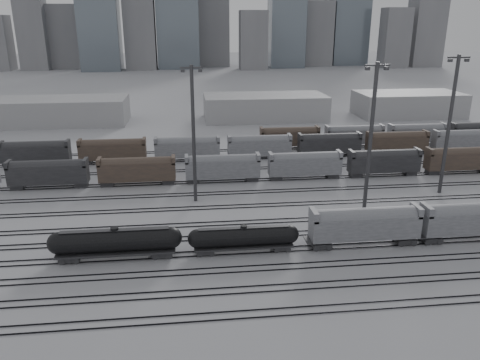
{
  "coord_description": "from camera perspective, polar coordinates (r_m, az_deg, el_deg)",
  "views": [
    {
      "loc": [
        -15.73,
        -58.09,
        30.98
      ],
      "look_at": [
        -6.74,
        20.8,
        4.0
      ],
      "focal_mm": 35.0,
      "sensor_mm": 36.0,
      "label": 1
    }
  ],
  "objects": [
    {
      "name": "warehouse_right",
      "position": [
        172.91,
        19.8,
        8.7
      ],
      "size": [
        35.0,
        18.0,
        8.0
      ],
      "primitive_type": "cube",
      "color": "#AFAFB2",
      "rests_on": "ground"
    },
    {
      "name": "tracks",
      "position": [
        83.16,
        4.88,
        -3.12
      ],
      "size": [
        220.0,
        71.5,
        0.16
      ],
      "color": "black",
      "rests_on": "ground"
    },
    {
      "name": "bg_string_far",
      "position": [
        128.2,
        17.31,
        5.22
      ],
      "size": [
        66.0,
        3.0,
        5.6
      ],
      "color": "brown",
      "rests_on": "ground"
    },
    {
      "name": "ground",
      "position": [
        67.69,
        7.77,
        -8.66
      ],
      "size": [
        900.0,
        900.0,
        0.0
      ],
      "primitive_type": "plane",
      "color": "silver",
      "rests_on": "ground"
    },
    {
      "name": "light_mast_c",
      "position": [
        78.54,
        15.64,
        5.08
      ],
      "size": [
        4.02,
        0.64,
        25.12
      ],
      "color": "#3B3B3E",
      "rests_on": "ground"
    },
    {
      "name": "skyline",
      "position": [
        339.15,
        -2.13,
        19.39
      ],
      "size": [
        316.0,
        22.4,
        95.0
      ],
      "color": "gray",
      "rests_on": "ground"
    },
    {
      "name": "hopper_car_b",
      "position": [
        77.24,
        26.6,
        -4.18
      ],
      "size": [
        15.82,
        3.14,
        5.66
      ],
      "color": "black",
      "rests_on": "ground"
    },
    {
      "name": "hopper_car_a",
      "position": [
        69.72,
        14.98,
        -5.11
      ],
      "size": [
        15.92,
        3.16,
        5.69
      ],
      "color": "black",
      "rests_on": "ground"
    },
    {
      "name": "tank_car_b",
      "position": [
        66.11,
        0.46,
        -7.0
      ],
      "size": [
        15.72,
        2.62,
        3.88
      ],
      "color": "black",
      "rests_on": "ground"
    },
    {
      "name": "light_mast_b",
      "position": [
        81.91,
        -5.7,
        5.87
      ],
      "size": [
        3.87,
        0.62,
        24.18
      ],
      "color": "#3B3B3E",
      "rests_on": "ground"
    },
    {
      "name": "bg_string_mid",
      "position": [
        114.83,
        10.82,
        4.22
      ],
      "size": [
        151.0,
        3.0,
        5.6
      ],
      "color": "black",
      "rests_on": "ground"
    },
    {
      "name": "light_mast_d",
      "position": [
        93.67,
        24.17,
        6.41
      ],
      "size": [
        4.09,
        0.65,
        25.57
      ],
      "color": "#3B3B3E",
      "rests_on": "ground"
    },
    {
      "name": "tank_car_a",
      "position": [
        66.37,
        -14.93,
        -7.25
      ],
      "size": [
        18.03,
        3.0,
        4.46
      ],
      "color": "black",
      "rests_on": "ground"
    },
    {
      "name": "warehouse_mid",
      "position": [
        157.56,
        3.03,
        8.88
      ],
      "size": [
        40.0,
        18.0,
        8.0
      ],
      "primitive_type": "cube",
      "color": "#AFAFB2",
      "rests_on": "ground"
    },
    {
      "name": "bg_string_near",
      "position": [
        97.33,
        7.9,
        1.75
      ],
      "size": [
        151.0,
        3.0,
        5.6
      ],
      "color": "gray",
      "rests_on": "ground"
    },
    {
      "name": "warehouse_left",
      "position": [
        161.63,
        -22.51,
        7.74
      ],
      "size": [
        50.0,
        18.0,
        8.0
      ],
      "primitive_type": "cube",
      "color": "#AFAFB2",
      "rests_on": "ground"
    }
  ]
}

